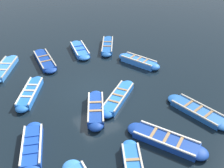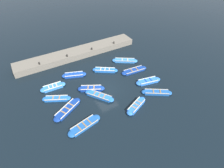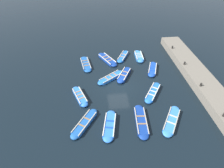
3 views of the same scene
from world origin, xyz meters
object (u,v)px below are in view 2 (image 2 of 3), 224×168
(boat_drifting, at_px, (157,92))
(boat_near_quay, at_px, (91,89))
(boat_broadside, at_px, (99,96))
(bollard_north, at_px, (39,63))
(boat_inner_gap, at_px, (56,99))
(boat_end_of_row, at_px, (67,109))
(bollard_mid_north, at_px, (67,56))
(boat_bow_out, at_px, (134,70))
(bollard_mid_south, at_px, (92,49))
(boat_centre, at_px, (136,106))
(boat_outer_right, at_px, (125,61))
(boat_tucked, at_px, (53,87))
(boat_outer_left, at_px, (105,70))
(bollard_south, at_px, (114,43))
(boat_far_corner, at_px, (148,81))
(boat_mid_row, at_px, (74,75))
(boat_alongside, at_px, (84,125))

(boat_drifting, bearing_deg, boat_near_quay, -124.93)
(boat_broadside, bearing_deg, bollard_north, -152.62)
(boat_inner_gap, bearing_deg, boat_end_of_row, 14.23)
(bollard_mid_north, bearing_deg, boat_bow_out, 46.02)
(boat_broadside, height_order, bollard_mid_south, bollard_mid_south)
(boat_end_of_row, relative_size, boat_centre, 1.17)
(boat_near_quay, distance_m, boat_outer_right, 7.88)
(boat_tucked, bearing_deg, boat_outer_right, 92.52)
(boat_inner_gap, relative_size, bollard_mid_north, 9.43)
(boat_centre, distance_m, boat_drifting, 3.52)
(bollard_mid_north, xyz_separation_m, bollard_mid_south, (0.00, 4.06, 0.00))
(boat_centre, relative_size, boat_bow_out, 0.84)
(boat_outer_left, height_order, bollard_mid_north, bollard_mid_north)
(bollard_south, bearing_deg, boat_outer_left, -41.72)
(bollard_mid_south, bearing_deg, boat_far_corner, 19.05)
(boat_far_corner, distance_m, boat_outer_left, 6.27)
(boat_outer_right, bearing_deg, boat_bow_out, -5.07)
(boat_bow_out, xyz_separation_m, boat_drifting, (5.10, -0.28, 0.02))
(boat_mid_row, bearing_deg, boat_drifting, 41.79)
(boat_outer_left, relative_size, boat_broadside, 0.96)
(boat_near_quay, bearing_deg, boat_outer_right, 114.14)
(boat_centre, distance_m, boat_broadside, 4.57)
(boat_end_of_row, height_order, boat_inner_gap, boat_end_of_row)
(boat_far_corner, relative_size, boat_drifting, 1.01)
(boat_broadside, bearing_deg, boat_bow_out, 107.44)
(boat_near_quay, distance_m, boat_tucked, 4.89)
(boat_mid_row, xyz_separation_m, boat_drifting, (8.40, 7.51, -0.01))
(boat_end_of_row, relative_size, bollard_mid_north, 11.11)
(boat_tucked, xyz_separation_m, bollard_mid_north, (-4.77, 3.69, 0.94))
(boat_outer_left, xyz_separation_m, bollard_mid_south, (-4.92, 0.33, 0.94))
(boat_outer_left, distance_m, bollard_mid_south, 5.02)
(boat_broadside, distance_m, bollard_mid_north, 9.20)
(boat_broadside, bearing_deg, boat_end_of_row, -88.60)
(boat_mid_row, relative_size, boat_outer_right, 0.92)
(bollard_mid_south, distance_m, bollard_south, 4.06)
(boat_alongside, bearing_deg, bollard_south, 138.62)
(boat_centre, bearing_deg, boat_outer_left, 178.56)
(bollard_north, height_order, bollard_south, same)
(boat_far_corner, height_order, boat_mid_row, boat_mid_row)
(boat_broadside, relative_size, boat_alongside, 0.91)
(boat_end_of_row, relative_size, boat_near_quay, 1.16)
(boat_end_of_row, distance_m, boat_far_corner, 10.87)
(bollard_mid_south, bearing_deg, bollard_north, -90.00)
(boat_outer_right, bearing_deg, boat_end_of_row, -65.54)
(boat_inner_gap, bearing_deg, boat_bow_out, 89.69)
(boat_broadside, relative_size, boat_outer_right, 0.96)
(bollard_mid_north, relative_size, bollard_south, 1.00)
(boat_broadside, xyz_separation_m, boat_outer_right, (-4.86, 6.88, -0.01))
(boat_outer_left, bearing_deg, boat_near_quay, -52.73)
(boat_end_of_row, xyz_separation_m, bollard_north, (-9.23, -0.72, 0.95))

